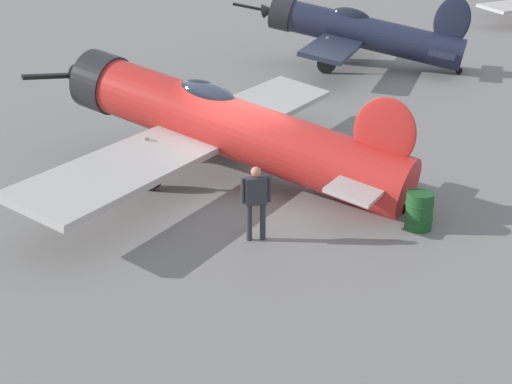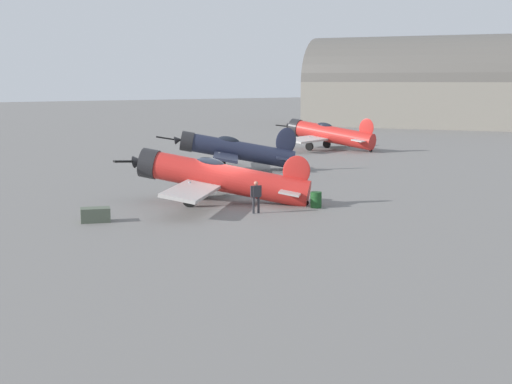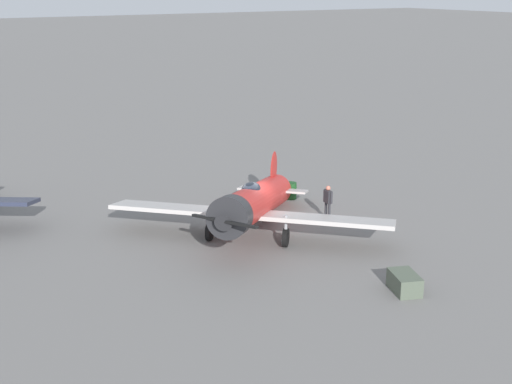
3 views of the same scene
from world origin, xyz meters
TOP-DOWN VIEW (x-y plane):
  - ground_plane at (0.00, 0.00)m, footprint 400.00×400.00m
  - airplane_foreground at (0.37, -0.37)m, footprint 10.01×10.04m
  - airplane_mid_apron at (-8.55, -12.44)m, footprint 9.47×9.67m
  - airplane_far_line at (-25.58, -21.74)m, footprint 11.45×9.91m
  - ground_crew_mechanic at (0.53, 3.61)m, footprint 0.64×0.27m
  - equipment_crate at (8.25, 1.18)m, footprint 1.60×1.30m
  - fuel_drum at (-3.09, 4.01)m, footprint 0.64×0.64m
  - distant_hangar at (-62.54, -40.35)m, footprint 30.91×39.75m

SIDE VIEW (x-z plane):
  - ground_plane at x=0.00m, z-range 0.00..0.00m
  - equipment_crate at x=8.25m, z-range 0.00..0.69m
  - fuel_drum at x=-3.09m, z-range 0.00..0.85m
  - ground_crew_mechanic at x=0.53m, z-range 0.17..1.83m
  - airplane_foreground at x=0.37m, z-range -0.17..3.00m
  - airplane_far_line at x=-25.58m, z-range -0.10..3.16m
  - airplane_mid_apron at x=-8.55m, z-range -0.10..3.26m
  - distant_hangar at x=-62.54m, z-range -1.22..12.00m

